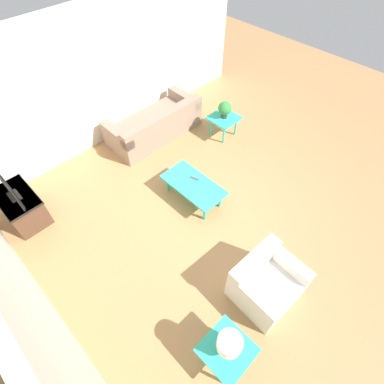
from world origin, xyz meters
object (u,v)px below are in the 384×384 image
object	(u,v)px
side_table_plant	(224,120)
table_lamp	(229,344)
sofa	(155,125)
armchair	(265,283)
side_table_lamp	(227,351)
coffee_table	(193,186)
tv_stand_chest	(22,206)
television	(7,187)
potted_plant	(225,109)

from	to	relation	value
side_table_plant	table_lamp	xyz separation A→B (m)	(-3.04, 3.41, 0.31)
sofa	side_table_plant	distance (m)	1.51
armchair	side_table_plant	size ratio (longest dim) A/B	1.61
side_table_lamp	armchair	bearing A→B (deg)	-79.78
sofa	side_table_plant	bearing A→B (deg)	136.58
side_table_lamp	table_lamp	world-z (taller)	table_lamp
armchair	side_table_plant	xyz separation A→B (m)	(2.84, -2.32, 0.11)
sofa	table_lamp	bearing A→B (deg)	60.97
coffee_table	tv_stand_chest	size ratio (longest dim) A/B	1.29
sofa	side_table_plant	xyz separation A→B (m)	(-1.05, -1.08, 0.13)
tv_stand_chest	television	world-z (taller)	television
tv_stand_chest	television	distance (m)	0.52
sofa	television	bearing A→B (deg)	2.68
side_table_plant	table_lamp	size ratio (longest dim) A/B	1.49
television	potted_plant	size ratio (longest dim) A/B	2.24
tv_stand_chest	table_lamp	distance (m)	4.07
sofa	side_table_lamp	xyz separation A→B (m)	(-4.08, 2.33, 0.13)
armchair	tv_stand_chest	bearing A→B (deg)	119.08
tv_stand_chest	table_lamp	xyz separation A→B (m)	(-3.97, -0.78, 0.42)
sofa	tv_stand_chest	world-z (taller)	sofa
coffee_table	side_table_lamp	world-z (taller)	side_table_lamp
tv_stand_chest	television	bearing A→B (deg)	90.00
table_lamp	television	bearing A→B (deg)	11.12
sofa	television	xyz separation A→B (m)	(-0.11, 3.11, 0.55)
sofa	side_table_plant	world-z (taller)	sofa
tv_stand_chest	side_table_plant	bearing A→B (deg)	-102.60
potted_plant	television	bearing A→B (deg)	77.41
armchair	television	distance (m)	4.25
coffee_table	side_table_plant	distance (m)	1.97
sofa	side_table_plant	size ratio (longest dim) A/B	3.57
coffee_table	tv_stand_chest	distance (m)	2.99
sofa	coffee_table	world-z (taller)	sofa
television	table_lamp	xyz separation A→B (m)	(-3.97, -0.78, -0.10)
armchair	coffee_table	bearing A→B (deg)	77.75
table_lamp	side_table_plant	bearing A→B (deg)	-48.28
tv_stand_chest	coffee_table	bearing A→B (deg)	-126.54
side_table_lamp	tv_stand_chest	xyz separation A→B (m)	(3.97, 0.78, -0.10)
television	side_table_plant	bearing A→B (deg)	-102.59
side_table_plant	television	distance (m)	4.31
sofa	potted_plant	size ratio (longest dim) A/B	5.56
side_table_plant	side_table_lamp	world-z (taller)	same
sofa	armchair	xyz separation A→B (m)	(-3.89, 1.24, 0.02)
coffee_table	sofa	bearing A→B (deg)	-20.36
coffee_table	potted_plant	distance (m)	2.00
coffee_table	table_lamp	world-z (taller)	table_lamp
coffee_table	television	world-z (taller)	television
side_table_plant	tv_stand_chest	world-z (taller)	tv_stand_chest
armchair	potted_plant	bearing A→B (deg)	53.59
potted_plant	side_table_lamp	bearing A→B (deg)	131.72
table_lamp	sofa	bearing A→B (deg)	-29.67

